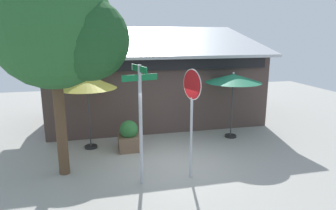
{
  "coord_description": "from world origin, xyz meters",
  "views": [
    {
      "loc": [
        -2.21,
        -8.47,
        3.96
      ],
      "look_at": [
        0.12,
        1.2,
        1.6
      ],
      "focal_mm": 32.24,
      "sensor_mm": 36.0,
      "label": 1
    }
  ],
  "objects_px": {
    "patio_umbrella_mustard_left": "(87,82)",
    "sidewalk_planter": "(129,136)",
    "stop_sign": "(192,102)",
    "patio_umbrella_forest_green_center": "(233,79)",
    "shade_tree": "(60,30)",
    "street_sign_post": "(140,113)"
  },
  "relations": [
    {
      "from": "stop_sign",
      "to": "patio_umbrella_mustard_left",
      "type": "xyz_separation_m",
      "value": [
        -2.77,
        2.95,
        0.2
      ]
    },
    {
      "from": "street_sign_post",
      "to": "patio_umbrella_forest_green_center",
      "type": "bearing_deg",
      "value": 36.46
    },
    {
      "from": "stop_sign",
      "to": "patio_umbrella_forest_green_center",
      "type": "relative_size",
      "value": 1.2
    },
    {
      "from": "stop_sign",
      "to": "patio_umbrella_mustard_left",
      "type": "bearing_deg",
      "value": 133.16
    },
    {
      "from": "patio_umbrella_forest_green_center",
      "to": "shade_tree",
      "type": "height_order",
      "value": "shade_tree"
    },
    {
      "from": "shade_tree",
      "to": "sidewalk_planter",
      "type": "distance_m",
      "value": 4.25
    },
    {
      "from": "patio_umbrella_forest_green_center",
      "to": "sidewalk_planter",
      "type": "bearing_deg",
      "value": -173.81
    },
    {
      "from": "street_sign_post",
      "to": "sidewalk_planter",
      "type": "relative_size",
      "value": 3.02
    },
    {
      "from": "street_sign_post",
      "to": "stop_sign",
      "type": "relative_size",
      "value": 1.05
    },
    {
      "from": "patio_umbrella_forest_green_center",
      "to": "street_sign_post",
      "type": "bearing_deg",
      "value": -143.54
    },
    {
      "from": "stop_sign",
      "to": "shade_tree",
      "type": "height_order",
      "value": "shade_tree"
    },
    {
      "from": "street_sign_post",
      "to": "patio_umbrella_forest_green_center",
      "type": "xyz_separation_m",
      "value": [
        3.96,
        2.93,
        0.33
      ]
    },
    {
      "from": "patio_umbrella_mustard_left",
      "to": "sidewalk_planter",
      "type": "distance_m",
      "value": 2.34
    },
    {
      "from": "patio_umbrella_forest_green_center",
      "to": "sidewalk_planter",
      "type": "relative_size",
      "value": 2.41
    },
    {
      "from": "patio_umbrella_mustard_left",
      "to": "sidewalk_planter",
      "type": "xyz_separation_m",
      "value": [
        1.31,
        -0.52,
        -1.86
      ]
    },
    {
      "from": "stop_sign",
      "to": "patio_umbrella_forest_green_center",
      "type": "distance_m",
      "value": 3.84
    },
    {
      "from": "sidewalk_planter",
      "to": "patio_umbrella_forest_green_center",
      "type": "bearing_deg",
      "value": 6.19
    },
    {
      "from": "street_sign_post",
      "to": "patio_umbrella_mustard_left",
      "type": "bearing_deg",
      "value": 114.38
    },
    {
      "from": "stop_sign",
      "to": "sidewalk_planter",
      "type": "distance_m",
      "value": 3.29
    },
    {
      "from": "street_sign_post",
      "to": "shade_tree",
      "type": "relative_size",
      "value": 0.56
    },
    {
      "from": "stop_sign",
      "to": "shade_tree",
      "type": "relative_size",
      "value": 0.53
    },
    {
      "from": "street_sign_post",
      "to": "patio_umbrella_mustard_left",
      "type": "xyz_separation_m",
      "value": [
        -1.37,
        3.02,
        0.38
      ]
    }
  ]
}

